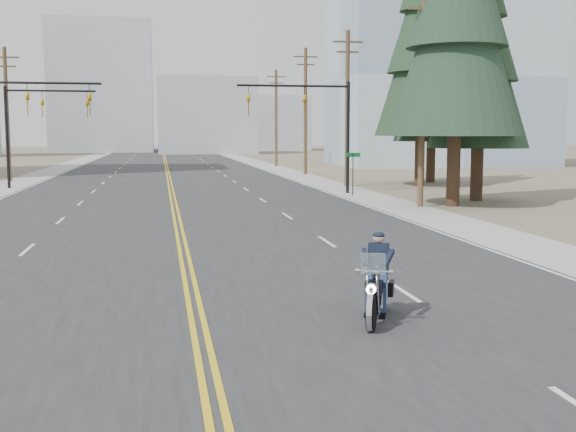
{
  "coord_description": "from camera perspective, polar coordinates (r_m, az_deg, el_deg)",
  "views": [
    {
      "loc": [
        -0.68,
        -12.29,
        3.79
      ],
      "look_at": [
        2.65,
        6.5,
        1.6
      ],
      "focal_mm": 45.0,
      "sensor_mm": 36.0,
      "label": 1
    }
  ],
  "objects": [
    {
      "name": "utility_pole_c",
      "position": [
        52.02,
        4.7,
        8.67
      ],
      "size": [
        2.2,
        0.3,
        11.0
      ],
      "color": "brown",
      "rests_on": "ground"
    },
    {
      "name": "traffic_mast_left",
      "position": [
        45.07,
        -20.83,
        7.58
      ],
      "size": [
        7.1,
        0.26,
        7.0
      ],
      "color": "black",
      "rests_on": "ground"
    },
    {
      "name": "conifer_far",
      "position": [
        57.57,
        11.38,
        11.76
      ],
      "size": [
        5.95,
        5.95,
        15.94
      ],
      "rotation": [
        0.0,
        0.0,
        0.27
      ],
      "color": "#382619",
      "rests_on": "ground"
    },
    {
      "name": "motorcyclist",
      "position": [
        14.72,
        7.01,
        -4.84
      ],
      "size": [
        1.81,
        2.5,
        1.79
      ],
      "primitive_type": null,
      "rotation": [
        0.0,
        0.0,
        2.74
      ],
      "color": "black",
      "rests_on": "ground"
    },
    {
      "name": "haze_bldg_d",
      "position": [
        152.99,
        -14.48,
        9.8
      ],
      "size": [
        20.0,
        15.0,
        26.0
      ],
      "primitive_type": "cube",
      "color": "#ADB2B7",
      "rests_on": "ground"
    },
    {
      "name": "sidewalk_left",
      "position": [
        83.08,
        -17.55,
        3.64
      ],
      "size": [
        3.0,
        200.0,
        0.01
      ],
      "primitive_type": "cube",
      "color": "#A5A5A0",
      "rests_on": "ground"
    },
    {
      "name": "traffic_mast_far",
      "position": [
        53.01,
        -19.57,
        7.35
      ],
      "size": [
        6.1,
        0.26,
        7.0
      ],
      "color": "black",
      "rests_on": "ground"
    },
    {
      "name": "utility_pole_e",
      "position": [
        83.36,
        -0.95,
        7.88
      ],
      "size": [
        2.2,
        0.3,
        11.0
      ],
      "color": "brown",
      "rests_on": "ground"
    },
    {
      "name": "street_sign",
      "position": [
        43.86,
        5.16,
        3.93
      ],
      "size": [
        0.9,
        0.06,
        2.62
      ],
      "color": "black",
      "rests_on": "ground"
    },
    {
      "name": "haze_bldg_c",
      "position": [
        128.98,
        8.46,
        8.8
      ],
      "size": [
        16.0,
        12.0,
        18.0
      ],
      "primitive_type": "cube",
      "color": "#B7BCC6",
      "rests_on": "ground"
    },
    {
      "name": "conifer_mid",
      "position": [
        42.26,
        14.97,
        12.82
      ],
      "size": [
        5.6,
        5.6,
        14.93
      ],
      "rotation": [
        0.0,
        0.0,
        0.26
      ],
      "color": "#382619",
      "rests_on": "ground"
    },
    {
      "name": "glass_building",
      "position": [
        88.76,
        11.79,
        10.43
      ],
      "size": [
        24.0,
        16.0,
        20.0
      ],
      "primitive_type": "cube",
      "color": "#9EB5CC",
      "rests_on": "ground"
    },
    {
      "name": "utility_pole_d",
      "position": [
        66.64,
        1.39,
        8.43
      ],
      "size": [
        2.2,
        0.3,
        11.5
      ],
      "color": "brown",
      "rests_on": "ground"
    },
    {
      "name": "utility_pole_left",
      "position": [
        61.46,
        -21.32,
        7.68
      ],
      "size": [
        2.2,
        0.3,
        10.5
      ],
      "color": "brown",
      "rests_on": "ground"
    },
    {
      "name": "sidewalk_right",
      "position": [
        83.27,
        -1.62,
        3.94
      ],
      "size": [
        3.0,
        200.0,
        0.01
      ],
      "primitive_type": "cube",
      "color": "#A5A5A0",
      "rests_on": "ground"
    },
    {
      "name": "conifer_near",
      "position": [
        39.15,
        13.27,
        16.25
      ],
      "size": [
        6.91,
        6.91,
        18.29
      ],
      "rotation": [
        0.0,
        0.0,
        0.06
      ],
      "color": "#382619",
      "rests_on": "ground"
    },
    {
      "name": "ground_plane",
      "position": [
        12.88,
        -6.69,
        -10.62
      ],
      "size": [
        400.0,
        400.0,
        0.0
      ],
      "primitive_type": "plane",
      "color": "#776D56",
      "rests_on": "ground"
    },
    {
      "name": "haze_bldg_b",
      "position": [
        137.6,
        -6.48,
        7.85
      ],
      "size": [
        18.0,
        14.0,
        14.0
      ],
      "primitive_type": "cube",
      "color": "#ADB2B7",
      "rests_on": "ground"
    },
    {
      "name": "conifer_tall",
      "position": [
        53.09,
        10.55,
        13.58
      ],
      "size": [
        6.51,
        6.51,
        18.08
      ],
      "rotation": [
        0.0,
        0.0,
        -0.24
      ],
      "color": "#382619",
      "rests_on": "ground"
    },
    {
      "name": "road",
      "position": [
        82.38,
        -9.58,
        3.83
      ],
      "size": [
        20.0,
        200.0,
        0.01
      ],
      "primitive_type": "cube",
      "color": "#303033",
      "rests_on": "ground"
    },
    {
      "name": "haze_bldg_e",
      "position": [
        164.32,
        -1.05,
        7.32
      ],
      "size": [
        14.0,
        14.0,
        12.0
      ],
      "primitive_type": "cube",
      "color": "#B7BCC6",
      "rests_on": "ground"
    },
    {
      "name": "traffic_mast_right",
      "position": [
        45.34,
        2.28,
        7.99
      ],
      "size": [
        7.1,
        0.26,
        7.0
      ],
      "color": "black",
      "rests_on": "ground"
    },
    {
      "name": "utility_pole_b",
      "position": [
        37.73,
        10.58,
        9.77
      ],
      "size": [
        2.2,
        0.3,
        11.5
      ],
      "color": "brown",
      "rests_on": "ground"
    }
  ]
}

